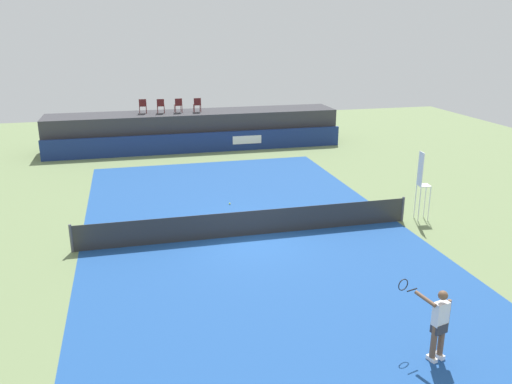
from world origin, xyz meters
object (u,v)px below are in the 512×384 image
Objects in this scene: umpire_chair at (422,181)px; net_post_far at (403,209)px; spectator_chair_left at (161,105)px; spectator_chair_center at (178,105)px; tennis_player at (438,322)px; spectator_chair_far_left at (143,105)px; tennis_ball at (230,204)px; spectator_chair_right at (197,104)px; net_post_near at (71,238)px.

umpire_chair reaches higher than net_post_far.
spectator_chair_left and spectator_chair_center have the same top height.
spectator_chair_center is 0.50× the size of tennis_player.
umpire_chair is (10.02, -15.39, -1.11)m from spectator_chair_far_left.
tennis_player is (5.58, -23.72, -1.73)m from spectator_chair_far_left.
umpire_chair reaches higher than tennis_ball.
spectator_chair_left is 17.43m from net_post_far.
spectator_chair_far_left is at bearing 174.20° from spectator_chair_center.
spectator_chair_left and spectator_chair_right have the same top height.
spectator_chair_center is at bearing 94.53° from tennis_ball.
net_post_near is (-5.25, -15.19, -2.19)m from spectator_chair_center.
spectator_chair_far_left is at bearing 169.33° from spectator_chair_left.
spectator_chair_left is 0.50× the size of tennis_player.
spectator_chair_center is 0.89× the size of net_post_far.
net_post_far is at bearing 0.00° from net_post_near.
spectator_chair_center is 16.93m from net_post_far.
net_post_far is 7.20m from tennis_ball.
net_post_far is (5.99, -15.10, -2.19)m from spectator_chair_right.
umpire_chair is at bearing 0.06° from net_post_near.
umpire_chair is 7.97m from tennis_ball.
net_post_near is 0.56× the size of tennis_player.
net_post_near is 1.00× the size of net_post_far.
net_post_far is at bearing -178.92° from umpire_chair.
umpire_chair is at bearing 1.08° from net_post_far.
spectator_chair_left is 12.09m from tennis_ball.
spectator_chair_far_left is at bearing 121.10° from net_post_far.
spectator_chair_center is 0.89× the size of net_post_near.
tennis_ball is (-6.95, 3.57, -1.55)m from umpire_chair.
spectator_chair_far_left reaches higher than tennis_player.
net_post_far is (7.15, -15.19, -2.19)m from spectator_chair_center.
spectator_chair_far_left is 0.32× the size of umpire_chair.
spectator_chair_right is 0.50× the size of tennis_player.
spectator_chair_center is 0.32× the size of umpire_chair.
spectator_chair_left is at bearing 74.64° from net_post_near.
tennis_player is (8.69, -8.31, 0.46)m from net_post_near.
spectator_chair_left is 0.32× the size of umpire_chair.
spectator_chair_center is at bearing 70.93° from net_post_near.
spectator_chair_far_left is 2.16m from spectator_chair_center.
umpire_chair is at bearing 61.93° from tennis_player.
spectator_chair_left is 24.00m from tennis_player.
tennis_ball is (6.17, 3.58, -0.46)m from net_post_near.
spectator_chair_right is at bearing 88.79° from tennis_ball.
tennis_ball is at bearing 30.15° from net_post_near.
net_post_near is (-3.11, -15.41, -2.19)m from spectator_chair_far_left.
spectator_chair_center is (1.07, -0.02, 0.00)m from spectator_chair_left.
spectator_chair_right reaches higher than umpire_chair.
spectator_chair_right is 16.55m from umpire_chair.
spectator_chair_left reaches higher than net_post_far.
spectator_chair_far_left and spectator_chair_center have the same top height.
net_post_far is at bearing 65.91° from tennis_player.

